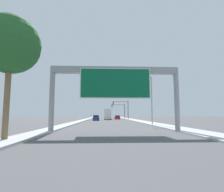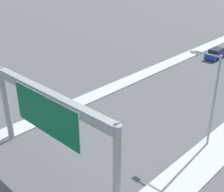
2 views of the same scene
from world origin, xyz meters
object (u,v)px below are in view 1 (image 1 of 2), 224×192
at_px(sign_gantry, 115,82).
at_px(street_lamp_right, 150,96).
at_px(car_near_right, 96,118).
at_px(traffic_light_near_intersection, 123,107).
at_px(palm_tree_foreground, 10,45).
at_px(traffic_light_mid_block, 120,109).
at_px(car_mid_right, 117,117).
at_px(truck_box_primary, 108,114).

relative_size(sign_gantry, street_lamp_right, 1.65).
bearing_deg(street_lamp_right, car_near_right, 114.48).
relative_size(traffic_light_near_intersection, palm_tree_foreground, 0.72).
distance_m(traffic_light_near_intersection, street_lamp_right, 28.97).
distance_m(traffic_light_mid_block, street_lamp_right, 38.97).
relative_size(car_mid_right, street_lamp_right, 0.56).
relative_size(traffic_light_mid_block, palm_tree_foreground, 0.66).
bearing_deg(truck_box_primary, traffic_light_mid_block, 55.31).
bearing_deg(traffic_light_mid_block, truck_box_primary, -124.69).
bearing_deg(car_mid_right, traffic_light_near_intersection, -73.72).
bearing_deg(street_lamp_right, sign_gantry, -120.20).
xyz_separation_m(car_near_right, traffic_light_mid_block, (8.41, 16.93, 3.25)).
distance_m(sign_gantry, car_near_right, 33.65).
distance_m(sign_gantry, street_lamp_right, 12.95).
bearing_deg(car_near_right, sign_gantry, -83.98).
distance_m(truck_box_primary, traffic_light_mid_block, 8.91).
bearing_deg(street_lamp_right, palm_tree_foreground, -130.27).
relative_size(car_mid_right, palm_tree_foreground, 0.52).
xyz_separation_m(traffic_light_near_intersection, palm_tree_foreground, (-12.73, -45.76, 2.33)).
relative_size(car_mid_right, car_near_right, 1.01).
bearing_deg(palm_tree_foreground, street_lamp_right, 49.73).
distance_m(car_mid_right, palm_tree_foreground, 52.41).
xyz_separation_m(truck_box_primary, traffic_light_near_intersection, (4.98, -2.90, 2.51)).
height_order(truck_box_primary, traffic_light_near_intersection, traffic_light_near_intersection).
relative_size(car_near_right, traffic_light_near_intersection, 0.72).
height_order(sign_gantry, truck_box_primary, sign_gantry).
bearing_deg(traffic_light_near_intersection, street_lamp_right, -86.97).
xyz_separation_m(traffic_light_near_intersection, traffic_light_mid_block, (-0.07, 10.00, -0.33)).
relative_size(car_near_right, truck_box_primary, 0.62).
relative_size(sign_gantry, truck_box_primary, 1.86).
relative_size(car_mid_right, truck_box_primary, 0.63).
xyz_separation_m(car_near_right, traffic_light_near_intersection, (8.48, 6.93, 3.58)).
height_order(sign_gantry, traffic_light_near_intersection, sign_gantry).
bearing_deg(truck_box_primary, car_near_right, -109.59).
bearing_deg(sign_gantry, traffic_light_near_intersection, 82.92).
bearing_deg(palm_tree_foreground, traffic_light_mid_block, 77.21).
xyz_separation_m(car_mid_right, truck_box_primary, (-3.50, -2.17, 1.13)).
bearing_deg(sign_gantry, truck_box_primary, 90.00).
xyz_separation_m(car_near_right, palm_tree_foreground, (-4.25, -38.82, 5.91)).
height_order(car_mid_right, traffic_light_mid_block, traffic_light_mid_block).
bearing_deg(traffic_light_near_intersection, truck_box_primary, 149.79).
height_order(sign_gantry, car_mid_right, sign_gantry).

